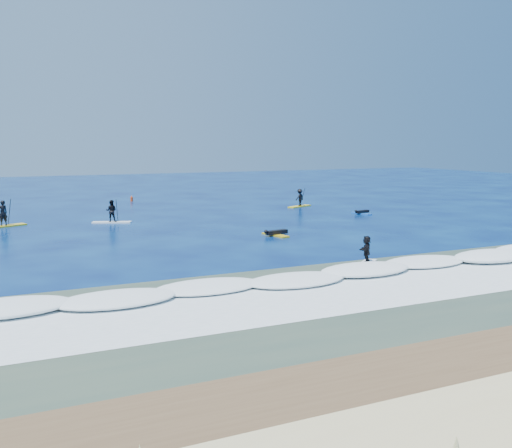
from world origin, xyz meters
name	(u,v)px	position (x,y,z in m)	size (l,w,h in m)	color
ground	(258,242)	(0.00, 0.00, 0.00)	(160.00, 160.00, 0.00)	#030D41
shallow_water	(399,294)	(0.00, -14.00, 0.01)	(90.00, 13.00, 0.01)	#334638
breaking_wave	(346,274)	(0.00, -10.00, 0.00)	(40.00, 6.00, 0.30)	white
whitewater	(385,289)	(0.00, -13.00, 0.00)	(34.00, 5.00, 0.02)	silver
sup_paddler_left	(3,217)	(-14.70, 13.78, 0.72)	(3.35, 2.09, 2.31)	yellow
sup_paddler_center	(111,213)	(-6.92, 12.52, 0.78)	(3.05, 1.76, 2.09)	white
sup_paddler_right	(300,199)	(11.97, 16.18, 0.79)	(2.92, 1.81, 2.02)	yellow
prone_paddler_near	(276,233)	(2.04, 1.63, 0.17)	(1.86, 2.41, 0.49)	gold
prone_paddler_far	(362,212)	(14.18, 8.90, 0.14)	(1.62, 2.10, 0.43)	blue
wave_surfer	(366,251)	(1.80, -9.12, 0.84)	(1.96, 1.71, 1.49)	white
marker_buoy	(132,199)	(-1.91, 28.07, 0.29)	(0.28, 0.28, 0.67)	red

